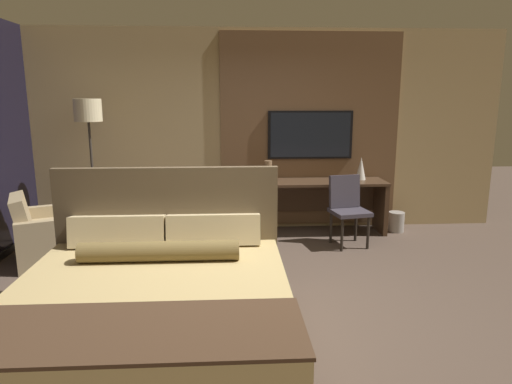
# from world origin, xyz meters

# --- Properties ---
(ground_plane) EXTENTS (16.00, 16.00, 0.00)m
(ground_plane) POSITION_xyz_m (0.00, 0.00, 0.00)
(ground_plane) COLOR #4C3D33
(wall_back_tv_panel) EXTENTS (7.20, 0.09, 2.80)m
(wall_back_tv_panel) POSITION_xyz_m (0.13, 2.59, 1.40)
(wall_back_tv_panel) COLOR tan
(wall_back_tv_panel) RESTS_ON ground_plane
(bed) EXTENTS (2.07, 2.13, 1.25)m
(bed) POSITION_xyz_m (-0.86, -0.63, 0.33)
(bed) COLOR #33281E
(bed) RESTS_ON ground_plane
(desk) EXTENTS (2.02, 0.56, 0.74)m
(desk) POSITION_xyz_m (0.87, 2.29, 0.51)
(desk) COLOR #422D1E
(desk) RESTS_ON ground_plane
(tv) EXTENTS (1.20, 0.04, 0.67)m
(tv) POSITION_xyz_m (0.87, 2.52, 1.35)
(tv) COLOR black
(desk_chair) EXTENTS (0.52, 0.52, 0.89)m
(desk_chair) POSITION_xyz_m (1.23, 1.73, 0.53)
(desk_chair) COLOR #38333D
(desk_chair) RESTS_ON ground_plane
(armchair_by_window) EXTENTS (1.07, 1.10, 0.80)m
(armchair_by_window) POSITION_xyz_m (-2.35, 1.36, 0.27)
(armchair_by_window) COLOR #998460
(armchair_by_window) RESTS_ON ground_plane
(floor_lamp) EXTENTS (0.34, 0.34, 1.85)m
(floor_lamp) POSITION_xyz_m (-2.03, 2.02, 1.56)
(floor_lamp) COLOR #282623
(floor_lamp) RESTS_ON ground_plane
(vase_tall) EXTENTS (0.10, 0.10, 0.30)m
(vase_tall) POSITION_xyz_m (0.25, 2.19, 0.89)
(vase_tall) COLOR #846647
(vase_tall) RESTS_ON desk
(vase_short) EXTENTS (0.14, 0.14, 0.31)m
(vase_short) POSITION_xyz_m (1.56, 2.33, 0.90)
(vase_short) COLOR silver
(vase_short) RESTS_ON desk
(waste_bin) EXTENTS (0.22, 0.22, 0.28)m
(waste_bin) POSITION_xyz_m (2.08, 2.23, 0.14)
(waste_bin) COLOR gray
(waste_bin) RESTS_ON ground_plane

